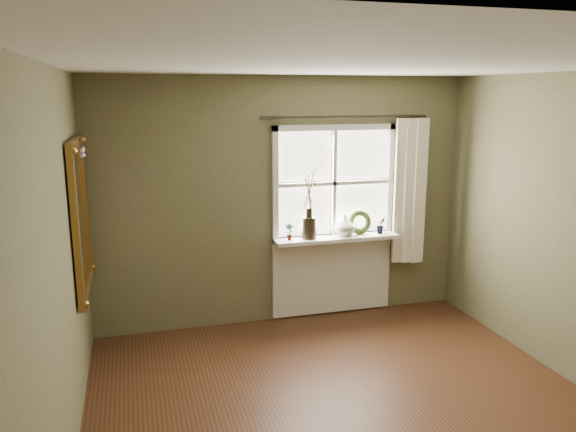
# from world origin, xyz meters

# --- Properties ---
(ceiling) EXTENTS (4.50, 4.50, 0.00)m
(ceiling) POSITION_xyz_m (0.00, 0.00, 2.60)
(ceiling) COLOR silver
(ceiling) RESTS_ON ground
(wall_back) EXTENTS (4.00, 0.10, 2.60)m
(wall_back) POSITION_xyz_m (0.00, 2.30, 1.30)
(wall_back) COLOR brown
(wall_back) RESTS_ON ground
(wall_left) EXTENTS (0.10, 4.50, 2.60)m
(wall_left) POSITION_xyz_m (-2.05, 0.00, 1.30)
(wall_left) COLOR brown
(wall_left) RESTS_ON ground
(window_frame) EXTENTS (1.36, 0.06, 1.24)m
(window_frame) POSITION_xyz_m (0.55, 2.23, 1.48)
(window_frame) COLOR silver
(window_frame) RESTS_ON wall_back
(window_sill) EXTENTS (1.36, 0.26, 0.04)m
(window_sill) POSITION_xyz_m (0.55, 2.12, 0.90)
(window_sill) COLOR silver
(window_sill) RESTS_ON wall_back
(window_apron) EXTENTS (1.36, 0.04, 0.88)m
(window_apron) POSITION_xyz_m (0.55, 2.23, 0.46)
(window_apron) COLOR silver
(window_apron) RESTS_ON ground
(dark_jug) EXTENTS (0.20, 0.20, 0.23)m
(dark_jug) POSITION_xyz_m (0.24, 2.12, 1.04)
(dark_jug) COLOR black
(dark_jug) RESTS_ON window_sill
(cream_vase) EXTENTS (0.24, 0.24, 0.23)m
(cream_vase) POSITION_xyz_m (0.64, 2.12, 1.04)
(cream_vase) COLOR beige
(cream_vase) RESTS_ON window_sill
(wreath) EXTENTS (0.27, 0.12, 0.27)m
(wreath) POSITION_xyz_m (0.83, 2.16, 1.02)
(wreath) COLOR #36471F
(wreath) RESTS_ON window_sill
(potted_plant_left) EXTENTS (0.10, 0.08, 0.18)m
(potted_plant_left) POSITION_xyz_m (0.02, 2.12, 1.01)
(potted_plant_left) COLOR #36471F
(potted_plant_left) RESTS_ON window_sill
(potted_plant_right) EXTENTS (0.10, 0.08, 0.18)m
(potted_plant_right) POSITION_xyz_m (1.07, 2.12, 1.01)
(potted_plant_right) COLOR #36471F
(potted_plant_right) RESTS_ON window_sill
(curtain) EXTENTS (0.36, 0.12, 1.59)m
(curtain) POSITION_xyz_m (1.39, 2.13, 1.37)
(curtain) COLOR #EEE5CE
(curtain) RESTS_ON wall_back
(curtain_rod) EXTENTS (1.84, 0.03, 0.03)m
(curtain_rod) POSITION_xyz_m (0.65, 2.17, 2.18)
(curtain_rod) COLOR black
(curtain_rod) RESTS_ON wall_back
(gilt_mirror) EXTENTS (0.10, 1.09, 1.30)m
(gilt_mirror) POSITION_xyz_m (-1.96, 1.56, 1.41)
(gilt_mirror) COLOR white
(gilt_mirror) RESTS_ON wall_left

